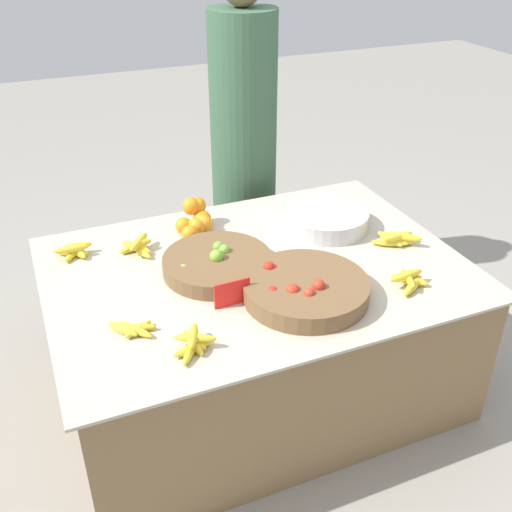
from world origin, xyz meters
TOP-DOWN VIEW (x-y plane):
  - ground_plane at (0.00, 0.00)m, footprint 12.00×12.00m
  - market_table at (0.00, 0.00)m, footprint 1.65×1.19m
  - lime_bowl at (-0.15, 0.03)m, footprint 0.43×0.43m
  - tomato_basket at (0.08, -0.27)m, footprint 0.47×0.47m
  - orange_pile at (-0.13, 0.38)m, footprint 0.17×0.22m
  - metal_bowl at (0.42, 0.19)m, footprint 0.37×0.37m
  - price_sign at (-0.18, -0.21)m, footprint 0.14×0.01m
  - banana_bunch_front_right at (-0.41, 0.30)m, footprint 0.15×0.18m
  - banana_bunch_middle_right at (0.48, -0.36)m, footprint 0.16×0.16m
  - banana_bunch_front_left at (-0.39, -0.39)m, footprint 0.16×0.18m
  - banana_bunch_back_center at (-0.55, -0.23)m, footprint 0.16×0.15m
  - banana_bunch_middle_left at (-0.66, 0.37)m, footprint 0.16×0.15m
  - banana_bunch_front_center at (0.62, -0.06)m, footprint 0.20×0.18m
  - vendor_person at (0.30, 0.88)m, footprint 0.34×0.34m

SIDE VIEW (x-z plane):
  - ground_plane at x=0.00m, z-range 0.00..0.00m
  - market_table at x=0.00m, z-range 0.00..0.63m
  - banana_bunch_back_center at x=-0.55m, z-range 0.62..0.66m
  - banana_bunch_middle_left at x=-0.66m, z-range 0.62..0.68m
  - banana_bunch_front_left at x=-0.39m, z-range 0.62..0.68m
  - banana_bunch_front_right at x=-0.41m, z-range 0.62..0.68m
  - banana_bunch_middle_right at x=0.48m, z-range 0.62..0.68m
  - banana_bunch_front_center at x=0.62m, z-range 0.62..0.68m
  - lime_bowl at x=-0.15m, z-range 0.61..0.71m
  - tomato_basket at x=0.08m, z-range 0.61..0.71m
  - metal_bowl at x=0.42m, z-range 0.63..0.71m
  - price_sign at x=-0.18m, z-range 0.63..0.73m
  - orange_pile at x=-0.13m, z-range 0.61..0.74m
  - vendor_person at x=0.30m, z-range -0.06..1.59m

